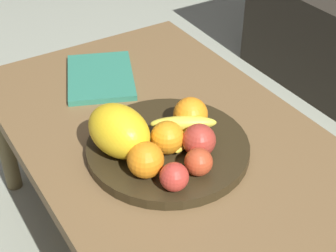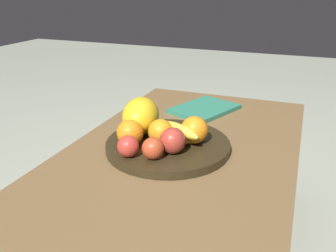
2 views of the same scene
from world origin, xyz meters
name	(u,v)px [view 2 (image 2 of 2)]	position (x,y,z in m)	size (l,w,h in m)	color
coffee_table	(184,158)	(0.00, 0.00, 0.38)	(1.11, 0.67, 0.42)	brown
fruit_bowl	(168,145)	(0.04, -0.04, 0.44)	(0.37, 0.37, 0.03)	#2E2514
melon_large_front	(141,116)	(0.01, -0.14, 0.50)	(0.16, 0.11, 0.11)	yellow
orange_front	(130,133)	(0.10, -0.13, 0.49)	(0.08, 0.08, 0.08)	orange
orange_left	(161,132)	(0.06, -0.05, 0.49)	(0.08, 0.08, 0.08)	orange
orange_right	(194,130)	(0.02, 0.04, 0.49)	(0.08, 0.08, 0.08)	orange
apple_front	(174,141)	(0.11, 0.00, 0.49)	(0.07, 0.07, 0.07)	#A8362A
apple_left	(153,148)	(0.16, -0.04, 0.48)	(0.06, 0.06, 0.06)	#B94223
apple_right	(128,146)	(0.17, -0.10, 0.48)	(0.06, 0.06, 0.06)	#BB372C
banana_bunch	(180,136)	(0.05, 0.00, 0.47)	(0.15, 0.15, 0.06)	yellow
magazine	(204,109)	(-0.33, -0.03, 0.43)	(0.25, 0.18, 0.02)	#2F7B61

